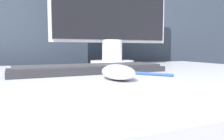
# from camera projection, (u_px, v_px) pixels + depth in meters

# --- Properties ---
(partition_panel) EXTENTS (5.00, 0.03, 1.36)m
(partition_panel) POSITION_uv_depth(u_px,v_px,m) (54.00, 80.00, 1.13)
(partition_panel) COLOR #333D4C
(partition_panel) RESTS_ON ground_plane
(computer_mouse_near) EXTENTS (0.07, 0.12, 0.04)m
(computer_mouse_near) POSITION_uv_depth(u_px,v_px,m) (118.00, 72.00, 0.50)
(computer_mouse_near) COLOR white
(computer_mouse_near) RESTS_ON desk
(keyboard) EXTENTS (0.46, 0.15, 0.02)m
(keyboard) POSITION_uv_depth(u_px,v_px,m) (90.00, 69.00, 0.65)
(keyboard) COLOR #28282D
(keyboard) RESTS_ON desk
(pen) EXTENTS (0.08, 0.11, 0.01)m
(pen) POSITION_uv_depth(u_px,v_px,m) (148.00, 74.00, 0.59)
(pen) COLOR #284C9E
(pen) RESTS_ON desk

